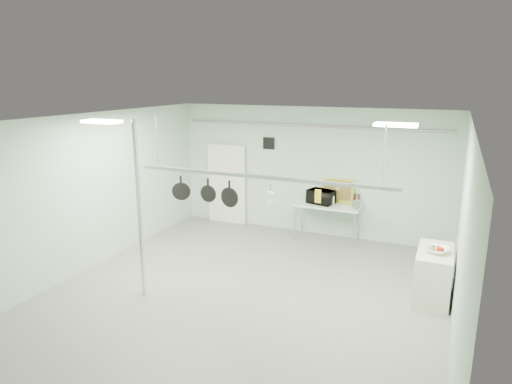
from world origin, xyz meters
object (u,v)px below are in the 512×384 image
at_px(skillet_mid, 208,190).
at_px(skillet_right, 229,194).
at_px(pot_rack, 259,175).
at_px(fruit_bowl, 437,250).
at_px(microwave, 321,197).
at_px(chrome_pole, 139,211).
at_px(side_cabinet, 433,274).
at_px(skillet_left, 181,188).
at_px(coffee_canister, 330,200).
at_px(prep_table, 328,207).

xyz_separation_m(skillet_mid, skillet_right, (0.44, 0.00, -0.02)).
bearing_deg(skillet_right, pot_rack, 7.42).
bearing_deg(fruit_bowl, microwave, 139.88).
xyz_separation_m(chrome_pole, skillet_mid, (0.88, 0.90, 0.26)).
distance_m(side_cabinet, skillet_left, 4.89).
bearing_deg(chrome_pole, fruit_bowl, 21.37).
height_order(side_cabinet, skillet_left, skillet_left).
relative_size(pot_rack, skillet_mid, 10.46).
distance_m(microwave, skillet_left, 3.86).
xyz_separation_m(skillet_left, skillet_right, (1.03, 0.00, -0.01)).
bearing_deg(microwave, chrome_pole, 77.42).
bearing_deg(pot_rack, chrome_pole, -154.65).
bearing_deg(pot_rack, coffee_canister, 82.22).
bearing_deg(chrome_pole, skillet_left, 71.65).
bearing_deg(microwave, pot_rack, 100.28).
distance_m(chrome_pole, skillet_left, 0.98).
bearing_deg(skillet_left, chrome_pole, -131.86).
bearing_deg(skillet_right, side_cabinet, 24.75).
bearing_deg(coffee_canister, pot_rack, -97.78).
xyz_separation_m(prep_table, pot_rack, (-0.40, -3.30, 1.40)).
height_order(pot_rack, skillet_right, pot_rack).
relative_size(chrome_pole, skillet_mid, 6.98).
bearing_deg(skillet_left, skillet_right, -23.51).
bearing_deg(side_cabinet, microwave, 140.90).
distance_m(side_cabinet, coffee_canister, 3.39).
bearing_deg(pot_rack, skillet_right, 180.00).
relative_size(coffee_canister, fruit_bowl, 0.56).
bearing_deg(skillet_mid, skillet_left, 178.53).
height_order(chrome_pole, skillet_left, chrome_pole).
bearing_deg(skillet_left, skillet_mid, -23.51).
distance_m(chrome_pole, fruit_bowl, 5.27).
height_order(chrome_pole, skillet_mid, chrome_pole).
height_order(chrome_pole, microwave, chrome_pole).
height_order(pot_rack, coffee_canister, pot_rack).
relative_size(side_cabinet, skillet_left, 2.47).
height_order(chrome_pole, prep_table, chrome_pole).
bearing_deg(skillet_right, coffee_canister, 80.22).
bearing_deg(coffee_canister, prep_table, -155.51).
distance_m(prep_table, fruit_bowl, 3.45).
bearing_deg(microwave, prep_table, -169.05).
height_order(chrome_pole, side_cabinet, chrome_pole).
bearing_deg(skillet_left, fruit_bowl, -11.11).
xyz_separation_m(skillet_left, skillet_mid, (0.59, 0.00, 0.01)).
bearing_deg(coffee_canister, fruit_bowl, -42.72).
xyz_separation_m(microwave, skillet_mid, (-1.25, -3.31, 0.78)).
relative_size(chrome_pole, coffee_canister, 14.15).
relative_size(side_cabinet, coffee_canister, 5.31).
distance_m(prep_table, skillet_right, 3.58).
bearing_deg(skillet_right, skillet_mid, -172.58).
bearing_deg(chrome_pole, skillet_mid, 45.50).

